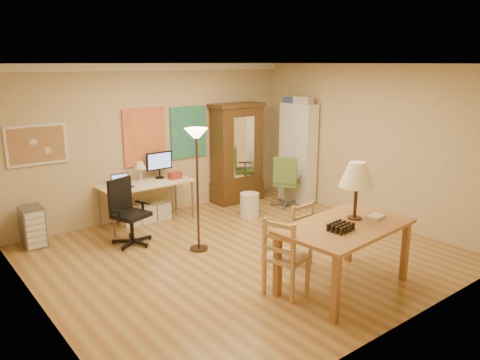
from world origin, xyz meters
TOP-DOWN VIEW (x-y plane):
  - floor at (0.00, 0.00)m, footprint 5.50×5.50m
  - crown_molding at (0.00, 2.46)m, footprint 5.50×0.08m
  - corkboard at (-2.05, 2.47)m, footprint 0.90×0.04m
  - art_panel_left at (-0.25, 2.47)m, footprint 0.80×0.04m
  - art_panel_right at (0.65, 2.47)m, footprint 0.75×0.04m
  - dining_table at (0.44, -1.53)m, footprint 1.72×1.13m
  - ladder_chair_back at (0.36, -0.69)m, footprint 0.43×0.41m
  - ladder_chair_left at (-0.34, -1.24)m, footprint 0.53×0.55m
  - torchiere_lamp at (-0.40, 0.56)m, footprint 0.33×0.33m
  - computer_desk at (-0.41, 2.16)m, footprint 1.57×0.69m
  - office_chair_black at (-1.10, 1.40)m, footprint 0.62×0.62m
  - office_chair_green at (2.13, 1.34)m, footprint 0.63×0.63m
  - drawer_cart at (-2.30, 2.20)m, footprint 0.31×0.38m
  - armoire at (1.62, 2.24)m, footprint 1.06×0.50m
  - bookshelf at (2.55, 1.48)m, footprint 0.29×0.78m
  - wastebin at (1.17, 1.29)m, footprint 0.35×0.35m

SIDE VIEW (x-z plane):
  - floor at x=0.00m, z-range 0.00..0.00m
  - wastebin at x=1.17m, z-range 0.00..0.43m
  - office_chair_green at x=2.13m, z-range -0.23..0.76m
  - office_chair_black at x=-1.10m, z-range -0.24..0.78m
  - drawer_cart at x=-2.30m, z-range 0.00..0.63m
  - ladder_chair_back at x=0.36m, z-range -0.03..0.88m
  - computer_desk at x=-0.41m, z-range -0.16..1.03m
  - ladder_chair_left at x=-0.34m, z-range -0.03..0.94m
  - armoire at x=1.62m, z-range -0.13..1.82m
  - bookshelf at x=2.55m, z-range 0.00..1.94m
  - dining_table at x=0.44m, z-range 0.21..1.75m
  - art_panel_left at x=-0.25m, z-range 0.95..1.95m
  - art_panel_right at x=0.65m, z-range 0.98..1.92m
  - torchiere_lamp at x=-0.40m, z-range 0.55..2.37m
  - corkboard at x=-2.05m, z-range 1.19..1.81m
  - crown_molding at x=0.00m, z-range 2.58..2.70m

